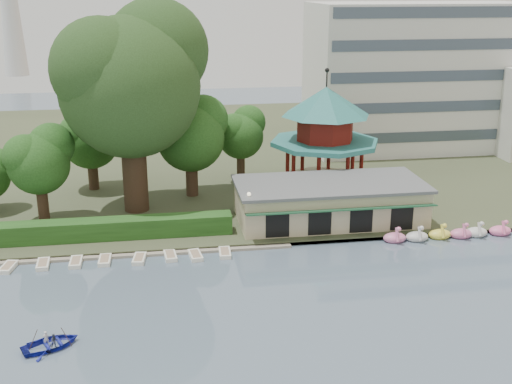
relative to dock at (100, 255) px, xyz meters
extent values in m
plane|color=slate|center=(12.00, -17.20, -0.12)|extent=(220.00, 220.00, 0.00)
cube|color=#424930|center=(12.00, 34.80, 0.08)|extent=(220.00, 70.00, 0.40)
cube|color=gray|center=(12.00, 0.10, 0.03)|extent=(220.00, 0.60, 0.30)
cube|color=gray|center=(0.00, 0.00, 0.00)|extent=(34.00, 1.60, 0.24)
cube|color=#C1B18E|center=(22.00, 4.80, 2.08)|extent=(18.00, 8.00, 3.60)
cube|color=#595B5E|center=(22.00, 4.80, 4.03)|extent=(18.60, 8.60, 0.30)
cube|color=#194C2D|center=(22.00, 0.50, 2.88)|extent=(18.00, 1.59, 0.45)
cylinder|color=#C1B18E|center=(24.00, 14.80, 0.88)|extent=(10.40, 10.40, 1.20)
cylinder|color=#27716E|center=(24.00, 14.80, 5.73)|extent=(12.40, 12.40, 0.50)
cylinder|color=maroon|center=(24.00, 14.80, 7.38)|extent=(6.40, 6.40, 2.80)
cone|color=#27716E|center=(24.00, 14.80, 10.38)|extent=(10.00, 10.00, 3.20)
cylinder|color=black|center=(24.00, 14.80, 12.88)|extent=(0.16, 0.16, 1.80)
cube|color=silver|center=(42.00, 32.80, 10.28)|extent=(30.00, 14.00, 20.00)
cube|color=#25531C|center=(-3.00, 3.30, 1.18)|extent=(30.00, 2.00, 1.80)
cylinder|color=black|center=(13.50, 1.80, 2.28)|extent=(0.12, 0.12, 4.00)
sphere|color=beige|center=(13.50, 1.80, 4.38)|extent=(0.36, 0.36, 0.36)
cylinder|color=#3A281C|center=(3.00, 10.80, 5.42)|extent=(2.52, 2.52, 10.28)
sphere|color=#28461D|center=(3.00, 10.80, 13.02)|extent=(13.98, 13.98, 13.98)
sphere|color=#28461D|center=(5.80, 12.90, 16.31)|extent=(10.48, 10.48, 10.48)
sphere|color=#28461D|center=(0.55, 9.40, 15.08)|extent=(9.78, 9.78, 9.78)
cylinder|color=#3A281C|center=(-6.00, 8.80, 2.66)|extent=(1.08, 1.08, 4.76)
sphere|color=#25531C|center=(-6.00, 8.80, 6.18)|extent=(5.99, 5.99, 5.99)
sphere|color=#25531C|center=(-4.80, 9.70, 7.70)|extent=(4.49, 4.49, 4.49)
sphere|color=#25531C|center=(-7.05, 8.20, 7.13)|extent=(4.19, 4.19, 4.19)
cylinder|color=#3A281C|center=(9.00, 14.80, 2.91)|extent=(1.33, 1.33, 5.27)
sphere|color=#25531C|center=(9.00, 14.80, 6.81)|extent=(7.41, 7.41, 7.41)
sphere|color=#25531C|center=(10.48, 15.91, 8.50)|extent=(5.55, 5.55, 5.55)
sphere|color=#25531C|center=(7.70, 14.06, 7.87)|extent=(5.18, 5.18, 5.18)
cylinder|color=#3A281C|center=(15.00, 18.80, 2.53)|extent=(0.96, 0.96, 4.51)
sphere|color=#25531C|center=(15.00, 18.80, 5.87)|extent=(5.33, 5.33, 5.33)
sphere|color=#25531C|center=(16.07, 19.60, 7.31)|extent=(4.00, 4.00, 4.00)
sphere|color=#25531C|center=(14.07, 18.27, 6.77)|extent=(3.73, 3.73, 3.73)
cylinder|color=#3A281C|center=(-2.00, 18.80, 2.58)|extent=(1.15, 1.15, 4.60)
sphere|color=#25531C|center=(-2.00, 18.80, 5.98)|extent=(6.41, 6.41, 6.41)
sphere|color=#25531C|center=(-0.72, 19.76, 7.45)|extent=(4.81, 4.81, 4.81)
sphere|color=#25531C|center=(-3.12, 18.16, 6.90)|extent=(4.49, 4.49, 4.49)
ellipsoid|color=pink|center=(26.82, -0.70, 0.23)|extent=(2.16, 1.44, 0.99)
cylinder|color=pink|center=(26.82, -1.25, 0.78)|extent=(0.26, 0.79, 1.29)
sphere|color=pink|center=(26.82, -1.55, 1.43)|extent=(0.44, 0.44, 0.44)
ellipsoid|color=silver|center=(28.97, -0.77, 0.23)|extent=(2.16, 1.44, 0.99)
cylinder|color=silver|center=(28.97, -1.32, 0.78)|extent=(0.26, 0.79, 1.29)
sphere|color=silver|center=(28.97, -1.62, 1.43)|extent=(0.44, 0.44, 0.44)
ellipsoid|color=#F0E249|center=(31.32, -0.53, 0.23)|extent=(2.16, 1.44, 0.99)
cylinder|color=#F0E249|center=(31.32, -1.08, 0.78)|extent=(0.26, 0.79, 1.29)
sphere|color=#F0E249|center=(31.32, -1.38, 1.43)|extent=(0.44, 0.44, 0.44)
ellipsoid|color=pink|center=(33.39, -0.70, 0.23)|extent=(2.16, 1.44, 0.99)
cylinder|color=pink|center=(33.39, -1.25, 0.78)|extent=(0.26, 0.79, 1.29)
sphere|color=pink|center=(33.39, -1.55, 1.43)|extent=(0.44, 0.44, 0.44)
ellipsoid|color=silver|center=(34.96, -0.59, 0.23)|extent=(2.16, 1.44, 0.99)
cylinder|color=silver|center=(34.96, -1.14, 0.78)|extent=(0.26, 0.79, 1.29)
sphere|color=silver|center=(34.96, -1.44, 1.43)|extent=(0.44, 0.44, 0.44)
ellipsoid|color=pink|center=(37.42, -0.57, 0.23)|extent=(2.16, 1.44, 0.99)
cylinder|color=pink|center=(37.42, -1.12, 0.78)|extent=(0.26, 0.79, 1.29)
sphere|color=pink|center=(37.42, -1.42, 1.43)|extent=(0.44, 0.44, 0.44)
cube|color=white|center=(-7.44, -1.52, 0.06)|extent=(1.37, 2.43, 0.36)
cube|color=white|center=(-4.65, -1.34, 0.06)|extent=(1.13, 2.35, 0.36)
cube|color=white|center=(-1.94, -1.34, 0.06)|extent=(1.00, 2.30, 0.36)
cube|color=white|center=(0.48, -1.29, 0.06)|extent=(1.07, 2.33, 0.36)
cube|color=white|center=(3.41, -1.47, 0.06)|extent=(1.27, 2.40, 0.36)
cube|color=white|center=(6.09, -1.21, 0.06)|extent=(1.20, 2.38, 0.36)
cube|color=white|center=(8.27, -1.49, 0.06)|extent=(1.28, 2.41, 0.36)
cube|color=white|center=(10.88, -1.32, 0.06)|extent=(1.11, 2.34, 0.36)
imported|color=#192297|center=(-2.12, -14.70, 0.42)|extent=(6.27, 5.52, 1.08)
imported|color=silver|center=(-2.42, -14.50, 0.49)|extent=(0.44, 0.38, 1.02)
imported|color=#383F52|center=(-1.82, -14.90, 0.48)|extent=(0.59, 0.54, 0.99)
cylinder|color=#3A281C|center=(-3.32, -14.70, 0.23)|extent=(0.94, 0.29, 2.01)
cylinder|color=#3A281C|center=(-0.92, -14.70, 0.23)|extent=(0.94, 0.29, 2.01)
camera|label=1|loc=(5.54, -53.33, 22.74)|focal=45.00mm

